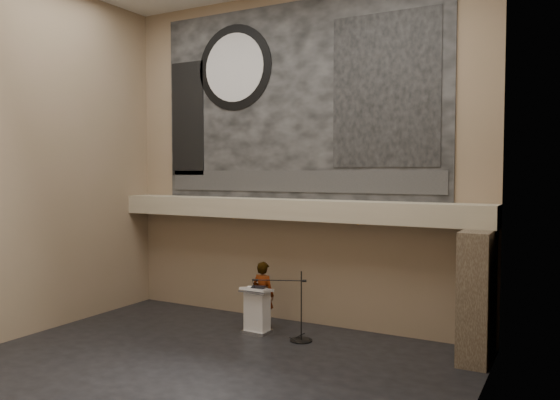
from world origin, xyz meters
The scene contains 20 objects.
floor centered at (0.00, 0.00, 0.00)m, with size 10.00×10.00×0.00m, color black.
wall_back centered at (0.00, 4.00, 4.25)m, with size 10.00×0.02×8.50m, color #836F53.
wall_front centered at (0.00, -4.00, 4.25)m, with size 10.00×0.02×8.50m, color #836F53.
wall_left centered at (-5.00, 0.00, 4.25)m, with size 0.02×8.00×8.50m, color #836F53.
wall_right centered at (5.00, 0.00, 4.25)m, with size 0.02×8.00×8.50m, color #836F53.
soffit centered at (0.00, 3.60, 2.95)m, with size 10.00×0.80×0.50m, color tan.
sprinkler_left centered at (-1.60, 3.55, 2.67)m, with size 0.04×0.04×0.06m, color #B2893D.
sprinkler_right centered at (1.90, 3.55, 2.67)m, with size 0.04×0.04×0.06m, color #B2893D.
banner centered at (0.00, 3.97, 5.70)m, with size 8.00×0.05×5.00m, color black.
banner_text_strip centered at (0.00, 3.93, 3.65)m, with size 7.76×0.02×0.55m, color #2C2C2C.
banner_clock_rim centered at (-1.80, 3.93, 6.70)m, with size 2.30×2.30×0.02m, color black.
banner_clock_face centered at (-1.80, 3.91, 6.70)m, with size 1.84×1.84×0.02m, color silver.
banner_building_print centered at (2.40, 3.93, 5.80)m, with size 2.60×0.02×3.60m, color black.
banner_brick_print centered at (-3.40, 3.93, 5.40)m, with size 1.10×0.02×3.20m, color black.
stone_pier centered at (4.65, 3.15, 1.35)m, with size 0.60×1.40×2.70m, color #433629.
lectern centered at (-0.30, 2.59, 0.55)m, with size 0.71×0.52×1.13m.
binder centered at (-0.27, 2.61, 1.12)m, with size 0.32×0.26×0.04m, color black.
papers centered at (-0.47, 2.59, 1.10)m, with size 0.20×0.28×0.01m, color silver.
speaker_person centered at (-0.40, 3.07, 0.83)m, with size 0.61×0.40×1.67m, color silver.
mic_stand centered at (0.87, 2.55, 0.23)m, with size 1.30×0.71×1.62m.
Camera 1 is at (6.40, -8.53, 3.90)m, focal length 35.00 mm.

